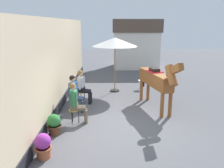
{
  "coord_description": "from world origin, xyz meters",
  "views": [
    {
      "loc": [
        -0.45,
        -6.99,
        3.22
      ],
      "look_at": [
        -0.4,
        1.2,
        1.05
      ],
      "focal_mm": 36.85,
      "sensor_mm": 36.0,
      "label": 1
    }
  ],
  "objects_px": {
    "seated_visitor_near": "(76,101)",
    "seated_visitor_far": "(83,85)",
    "flower_planter_near": "(43,145)",
    "seated_visitor_middle": "(75,92)",
    "flower_planter_far": "(54,124)",
    "saddled_horse_center": "(157,80)",
    "spare_stool_white": "(141,81)",
    "cafe_parasol": "(115,42)"
  },
  "relations": [
    {
      "from": "seated_visitor_near",
      "to": "seated_visitor_far",
      "type": "relative_size",
      "value": 1.0
    },
    {
      "from": "seated_visitor_near",
      "to": "seated_visitor_far",
      "type": "height_order",
      "value": "same"
    },
    {
      "from": "flower_planter_near",
      "to": "seated_visitor_near",
      "type": "bearing_deg",
      "value": 75.77
    },
    {
      "from": "seated_visitor_middle",
      "to": "flower_planter_far",
      "type": "relative_size",
      "value": 2.17
    },
    {
      "from": "flower_planter_near",
      "to": "flower_planter_far",
      "type": "relative_size",
      "value": 1.0
    },
    {
      "from": "seated_visitor_middle",
      "to": "seated_visitor_far",
      "type": "relative_size",
      "value": 1.0
    },
    {
      "from": "seated_visitor_near",
      "to": "flower_planter_near",
      "type": "xyz_separation_m",
      "value": [
        -0.52,
        -2.04,
        -0.44
      ]
    },
    {
      "from": "seated_visitor_far",
      "to": "saddled_horse_center",
      "type": "xyz_separation_m",
      "value": [
        2.88,
        -0.68,
        0.38
      ]
    },
    {
      "from": "flower_planter_near",
      "to": "spare_stool_white",
      "type": "distance_m",
      "value": 6.88
    },
    {
      "from": "cafe_parasol",
      "to": "spare_stool_white",
      "type": "height_order",
      "value": "cafe_parasol"
    },
    {
      "from": "saddled_horse_center",
      "to": "spare_stool_white",
      "type": "distance_m",
      "value": 2.86
    },
    {
      "from": "seated_visitor_middle",
      "to": "cafe_parasol",
      "type": "bearing_deg",
      "value": 60.41
    },
    {
      "from": "cafe_parasol",
      "to": "seated_visitor_far",
      "type": "bearing_deg",
      "value": -127.94
    },
    {
      "from": "seated_visitor_middle",
      "to": "spare_stool_white",
      "type": "height_order",
      "value": "seated_visitor_middle"
    },
    {
      "from": "seated_visitor_far",
      "to": "flower_planter_near",
      "type": "height_order",
      "value": "seated_visitor_far"
    },
    {
      "from": "seated_visitor_middle",
      "to": "seated_visitor_far",
      "type": "height_order",
      "value": "same"
    },
    {
      "from": "seated_visitor_far",
      "to": "spare_stool_white",
      "type": "height_order",
      "value": "seated_visitor_far"
    },
    {
      "from": "saddled_horse_center",
      "to": "cafe_parasol",
      "type": "relative_size",
      "value": 1.14
    },
    {
      "from": "seated_visitor_near",
      "to": "flower_planter_near",
      "type": "bearing_deg",
      "value": -104.23
    },
    {
      "from": "seated_visitor_far",
      "to": "flower_planter_near",
      "type": "relative_size",
      "value": 2.17
    },
    {
      "from": "seated_visitor_middle",
      "to": "flower_planter_far",
      "type": "height_order",
      "value": "seated_visitor_middle"
    },
    {
      "from": "seated_visitor_near",
      "to": "flower_planter_far",
      "type": "height_order",
      "value": "seated_visitor_near"
    },
    {
      "from": "cafe_parasol",
      "to": "spare_stool_white",
      "type": "xyz_separation_m",
      "value": [
        1.33,
        0.34,
        -1.96
      ]
    },
    {
      "from": "flower_planter_far",
      "to": "spare_stool_white",
      "type": "height_order",
      "value": "flower_planter_far"
    },
    {
      "from": "seated_visitor_middle",
      "to": "spare_stool_white",
      "type": "distance_m",
      "value": 4.17
    },
    {
      "from": "saddled_horse_center",
      "to": "flower_planter_far",
      "type": "xyz_separation_m",
      "value": [
        -3.41,
        -2.11,
        -0.82
      ]
    },
    {
      "from": "saddled_horse_center",
      "to": "spare_stool_white",
      "type": "relative_size",
      "value": 6.39
    },
    {
      "from": "seated_visitor_near",
      "to": "seated_visitor_middle",
      "type": "relative_size",
      "value": 1.0
    },
    {
      "from": "cafe_parasol",
      "to": "spare_stool_white",
      "type": "bearing_deg",
      "value": 14.47
    },
    {
      "from": "seated_visitor_near",
      "to": "seated_visitor_middle",
      "type": "xyz_separation_m",
      "value": [
        -0.18,
        1.05,
        0.0
      ]
    },
    {
      "from": "seated_visitor_middle",
      "to": "saddled_horse_center",
      "type": "height_order",
      "value": "saddled_horse_center"
    },
    {
      "from": "seated_visitor_far",
      "to": "seated_visitor_middle",
      "type": "bearing_deg",
      "value": -100.18
    },
    {
      "from": "seated_visitor_middle",
      "to": "cafe_parasol",
      "type": "height_order",
      "value": "cafe_parasol"
    },
    {
      "from": "seated_visitor_far",
      "to": "saddled_horse_center",
      "type": "distance_m",
      "value": 2.99
    },
    {
      "from": "cafe_parasol",
      "to": "flower_planter_near",
      "type": "bearing_deg",
      "value": -107.83
    },
    {
      "from": "seated_visitor_far",
      "to": "cafe_parasol",
      "type": "height_order",
      "value": "cafe_parasol"
    },
    {
      "from": "saddled_horse_center",
      "to": "flower_planter_far",
      "type": "bearing_deg",
      "value": -148.22
    },
    {
      "from": "seated_visitor_far",
      "to": "flower_planter_far",
      "type": "distance_m",
      "value": 2.87
    },
    {
      "from": "flower_planter_near",
      "to": "spare_stool_white",
      "type": "height_order",
      "value": "flower_planter_near"
    },
    {
      "from": "saddled_horse_center",
      "to": "flower_planter_near",
      "type": "height_order",
      "value": "saddled_horse_center"
    },
    {
      "from": "seated_visitor_middle",
      "to": "flower_planter_near",
      "type": "xyz_separation_m",
      "value": [
        -0.33,
        -3.09,
        -0.44
      ]
    },
    {
      "from": "seated_visitor_middle",
      "to": "seated_visitor_far",
      "type": "distance_m",
      "value": 0.96
    }
  ]
}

